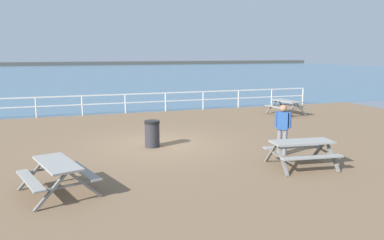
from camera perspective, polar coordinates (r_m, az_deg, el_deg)
The scene contains 9 objects.
ground_plane at distance 14.19m, azimuth -4.82°, elevation -3.99°, with size 30.00×24.00×0.20m, color brown.
sea_band at distance 66.29m, azimuth -16.07°, elevation 6.72°, with size 142.00×90.00×0.01m, color #476B84.
distant_shoreline at distance 109.22m, azimuth -17.27°, elevation 7.79°, with size 142.00×6.00×1.80m, color #4C4C47.
seaward_railing at distance 21.53m, azimuth -9.89°, elevation 3.01°, with size 23.07×0.07×1.08m.
picnic_table_near_left at distance 11.70m, azimuth 15.96°, elevation -3.92°, with size 1.96×1.72×0.80m.
picnic_table_near_right at distance 9.68m, azimuth -19.34°, elevation -7.01°, with size 1.95×2.15×0.80m.
picnic_table_mid_centre at distance 21.33m, azimuth 13.81°, elevation 2.32°, with size 1.71×1.95×0.80m.
visitor at distance 12.84m, azimuth 13.33°, elevation -0.93°, with size 0.42×0.39×1.66m.
litter_bin at distance 13.70m, azimuth -5.93°, elevation -2.03°, with size 0.55×0.55×0.95m.
Camera 1 is at (-3.31, -13.37, 3.32)m, focal length 35.92 mm.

